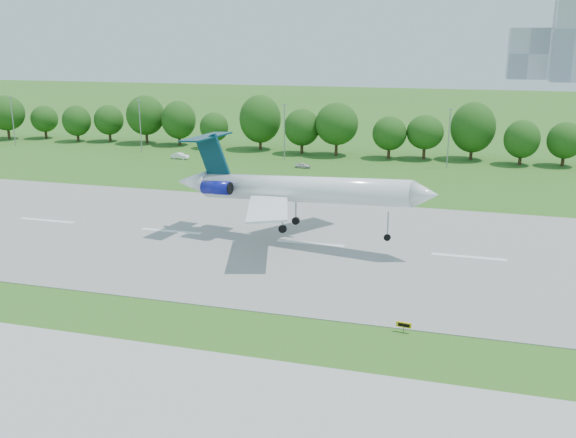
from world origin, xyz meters
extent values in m
plane|color=#275F19|center=(0.00, 0.00, 0.00)|extent=(600.00, 600.00, 0.00)
cube|color=gray|center=(0.00, 25.00, 0.04)|extent=(400.00, 45.00, 0.08)
cube|color=#ADADA8|center=(0.00, -18.00, 0.04)|extent=(400.00, 23.00, 0.08)
cylinder|color=#382314|center=(-100.00, 92.00, 1.80)|extent=(0.70, 0.70, 3.60)
sphere|color=#154310|center=(-100.00, 92.00, 6.20)|extent=(8.40, 8.40, 8.40)
cylinder|color=#382314|center=(-60.00, 92.00, 1.80)|extent=(0.70, 0.70, 3.60)
sphere|color=#154310|center=(-60.00, 92.00, 6.20)|extent=(8.40, 8.40, 8.40)
cylinder|color=#382314|center=(-20.00, 92.00, 1.80)|extent=(0.70, 0.70, 3.60)
sphere|color=#154310|center=(-20.00, 92.00, 6.20)|extent=(8.40, 8.40, 8.40)
cylinder|color=#382314|center=(20.00, 92.00, 1.80)|extent=(0.70, 0.70, 3.60)
sphere|color=#154310|center=(20.00, 92.00, 6.20)|extent=(8.40, 8.40, 8.40)
cylinder|color=gray|center=(-90.00, 82.00, 6.00)|extent=(0.24, 0.24, 12.00)
cube|color=gray|center=(-90.00, 82.00, 12.10)|extent=(0.90, 0.25, 0.18)
cylinder|color=gray|center=(-55.00, 82.00, 6.00)|extent=(0.24, 0.24, 12.00)
cube|color=gray|center=(-55.00, 82.00, 12.10)|extent=(0.90, 0.25, 0.18)
cylinder|color=gray|center=(-20.00, 82.00, 6.00)|extent=(0.24, 0.24, 12.00)
cube|color=gray|center=(-20.00, 82.00, 12.10)|extent=(0.90, 0.25, 0.18)
cylinder|color=gray|center=(15.00, 82.00, 6.00)|extent=(0.24, 0.24, 12.00)
cube|color=gray|center=(15.00, 82.00, 12.10)|extent=(0.90, 0.25, 0.18)
cube|color=#B2B2B7|center=(75.00, 380.00, 31.00)|extent=(22.00, 22.00, 62.00)
cube|color=#B2B2B7|center=(52.00, 405.00, 16.00)|extent=(24.00, 24.00, 32.00)
cylinder|color=white|center=(-1.10, 25.00, 7.28)|extent=(28.79, 7.77, 4.98)
cone|color=white|center=(14.46, 22.53, 8.20)|extent=(3.71, 3.79, 3.49)
cone|color=white|center=(-17.42, 27.59, 6.69)|extent=(5.21, 4.03, 3.58)
cube|color=white|center=(-3.83, 18.71, 6.23)|extent=(7.96, 13.17, 0.51)
cube|color=white|center=(-1.75, 31.83, 6.23)|extent=(10.84, 12.89, 0.51)
cube|color=#052C37|center=(-14.23, 27.09, 10.44)|extent=(5.09, 1.27, 6.48)
cube|color=#052C37|center=(-15.17, 27.23, 13.14)|extent=(4.42, 9.38, 0.39)
cylinder|color=navy|center=(-12.74, 24.35, 6.90)|extent=(4.32, 2.42, 2.03)
cylinder|color=navy|center=(-11.97, 29.22, 6.90)|extent=(4.32, 2.42, 2.03)
cylinder|color=gray|center=(10.15, 23.21, 3.95)|extent=(0.19, 0.19, 3.32)
cylinder|color=black|center=(10.15, 23.21, 2.29)|extent=(0.89, 0.42, 0.85)
cylinder|color=gray|center=(-3.31, 23.24, 3.95)|extent=(0.23, 0.23, 3.32)
cylinder|color=black|center=(-3.31, 23.24, 2.29)|extent=(1.10, 0.59, 1.04)
cylinder|color=gray|center=(-2.65, 27.36, 3.95)|extent=(0.23, 0.23, 3.32)
cylinder|color=black|center=(-2.65, 27.36, 2.29)|extent=(1.10, 0.59, 1.04)
cube|color=gray|center=(14.44, 1.93, 0.31)|extent=(0.10, 0.10, 0.62)
cube|color=#E7AE0C|center=(14.44, 1.93, 0.75)|extent=(1.42, 0.33, 0.48)
cube|color=black|center=(14.43, 1.83, 0.75)|extent=(1.05, 0.15, 0.31)
imported|color=white|center=(-42.61, 76.51, 0.66)|extent=(4.09, 1.66, 1.32)
imported|color=beige|center=(-13.70, 73.88, 0.54)|extent=(3.29, 1.60, 1.08)
camera|label=1|loc=(18.84, -52.61, 26.03)|focal=40.00mm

